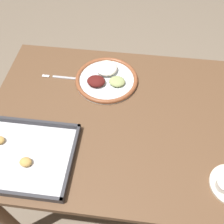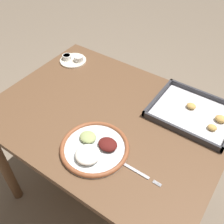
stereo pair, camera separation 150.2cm
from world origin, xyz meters
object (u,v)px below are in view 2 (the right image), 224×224
Objects in this scene: dinner_plate at (94,148)px; saucer_plate at (73,59)px; fork at (136,171)px; baking_tray at (195,113)px.

saucer_plate is at bearing 138.22° from dinner_plate.
fork is 0.44m from baking_tray.
baking_tray is at bearing 58.75° from dinner_plate.
fork is at bearing -32.21° from saucer_plate.
baking_tray reaches higher than fork.
dinner_plate is at bearing -121.25° from baking_tray.
dinner_plate is at bearing -41.78° from saucer_plate.
fork is 1.28× the size of saucer_plate.
baking_tray is at bearing 81.26° from fork.
dinner_plate reaches higher than baking_tray.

